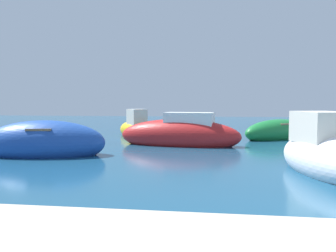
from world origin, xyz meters
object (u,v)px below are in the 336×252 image
object	(u,v)px
moored_boat_7	(135,128)
moored_boat_3	(44,143)
moored_boat_2	(327,155)
moored_boat_8	(41,133)
moored_boat_1	(278,132)
moored_boat_4	(180,135)

from	to	relation	value
moored_boat_7	moored_boat_3	bearing A→B (deg)	130.68
moored_boat_2	moored_boat_7	bearing A→B (deg)	-157.19
moored_boat_3	moored_boat_7	xyz separation A→B (m)	(1.51, 8.15, -0.04)
moored_boat_8	moored_boat_2	bearing A→B (deg)	-40.29
moored_boat_1	moored_boat_3	world-z (taller)	moored_boat_3
moored_boat_7	moored_boat_1	bearing A→B (deg)	-133.49
moored_boat_4	moored_boat_8	size ratio (longest dim) A/B	1.70
moored_boat_2	moored_boat_4	size ratio (longest dim) A/B	0.81
moored_boat_2	moored_boat_7	distance (m)	12.95
moored_boat_1	moored_boat_2	world-z (taller)	moored_boat_2
moored_boat_1	moored_boat_2	distance (m)	9.62
moored_boat_2	moored_boat_7	world-z (taller)	moored_boat_2
moored_boat_1	moored_boat_7	size ratio (longest dim) A/B	1.36
moored_boat_1	moored_boat_7	xyz separation A→B (m)	(-8.01, 0.66, 0.05)
moored_boat_2	moored_boat_1	bearing A→B (deg)	164.55
moored_boat_1	moored_boat_2	bearing A→B (deg)	48.60
moored_boat_7	moored_boat_4	bearing A→B (deg)	177.34
moored_boat_8	moored_boat_7	bearing A→B (deg)	21.22
moored_boat_1	moored_boat_3	distance (m)	12.12
moored_boat_1	moored_boat_4	xyz separation A→B (m)	(-4.89, -3.62, 0.11)
moored_boat_2	moored_boat_3	bearing A→B (deg)	-117.42
moored_boat_4	moored_boat_2	bearing A→B (deg)	136.39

